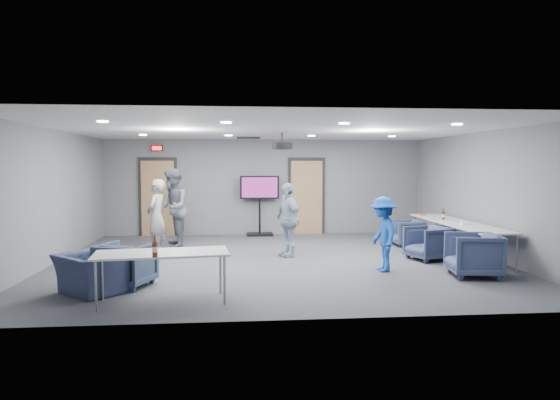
{
  "coord_description": "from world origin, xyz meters",
  "views": [
    {
      "loc": [
        -0.87,
        -10.22,
        1.98
      ],
      "look_at": [
        0.15,
        0.86,
        1.2
      ],
      "focal_mm": 32.0,
      "sensor_mm": 36.0,
      "label": 1
    }
  ],
  "objects": [
    {
      "name": "person_d",
      "position": [
        1.89,
        -1.22,
        0.7
      ],
      "size": [
        0.52,
        0.9,
        1.39
      ],
      "primitive_type": "imported",
      "rotation": [
        0.0,
        0.0,
        -1.57
      ],
      "color": "#1B4EB5",
      "rests_on": "floor"
    },
    {
      "name": "floor",
      "position": [
        0.0,
        0.0,
        0.0
      ],
      "size": [
        9.0,
        9.0,
        0.0
      ],
      "primitive_type": "plane",
      "color": "#373A3E",
      "rests_on": "ground"
    },
    {
      "name": "tv_stand",
      "position": [
        -0.16,
        3.75,
        0.95
      ],
      "size": [
        1.1,
        0.52,
        1.68
      ],
      "color": "black",
      "rests_on": "floor"
    },
    {
      "name": "table_right_b",
      "position": [
        4.0,
        -0.66,
        0.69
      ],
      "size": [
        0.81,
        1.93,
        0.73
      ],
      "rotation": [
        0.0,
        0.0,
        1.57
      ],
      "color": "silver",
      "rests_on": "floor"
    },
    {
      "name": "chair_right_b",
      "position": [
        3.15,
        -0.23,
        0.35
      ],
      "size": [
        0.96,
        0.95,
        0.71
      ],
      "primitive_type": "imported",
      "rotation": [
        0.0,
        0.0,
        -1.28
      ],
      "color": "#333C58",
      "rests_on": "floor"
    },
    {
      "name": "bottle_right",
      "position": [
        3.91,
        0.77,
        0.83
      ],
      "size": [
        0.07,
        0.07,
        0.27
      ],
      "color": "#57210F",
      "rests_on": "table_right_a"
    },
    {
      "name": "chair_front_b",
      "position": [
        -3.08,
        -2.4,
        0.31
      ],
      "size": [
        1.26,
        1.26,
        0.62
      ],
      "primitive_type": "imported",
      "rotation": [
        0.0,
        0.0,
        2.38
      ],
      "color": "#394162",
      "rests_on": "floor"
    },
    {
      "name": "wall_left",
      "position": [
        -4.5,
        0.0,
        1.35
      ],
      "size": [
        0.02,
        8.0,
        2.7
      ],
      "primitive_type": "cube",
      "color": "slate",
      "rests_on": "floor"
    },
    {
      "name": "person_c",
      "position": [
        0.28,
        0.46,
        0.8
      ],
      "size": [
        0.71,
        1.01,
        1.6
      ],
      "primitive_type": "imported",
      "rotation": [
        0.0,
        0.0,
        -1.19
      ],
      "color": "#98ACC4",
      "rests_on": "floor"
    },
    {
      "name": "hvac_diffuser",
      "position": [
        -0.5,
        2.8,
        2.69
      ],
      "size": [
        0.6,
        0.6,
        0.03
      ],
      "primitive_type": "cube",
      "color": "black",
      "rests_on": "ceiling"
    },
    {
      "name": "snack_box",
      "position": [
        3.78,
        1.76,
        0.75
      ],
      "size": [
        0.19,
        0.16,
        0.04
      ],
      "primitive_type": "cube",
      "rotation": [
        0.0,
        0.0,
        0.32
      ],
      "color": "#CA5632",
      "rests_on": "table_right_a"
    },
    {
      "name": "chair_right_a",
      "position": [
        3.35,
        1.59,
        0.32
      ],
      "size": [
        0.72,
        0.7,
        0.64
      ],
      "primitive_type": "imported",
      "rotation": [
        0.0,
        0.0,
        -1.55
      ],
      "color": "#37435F",
      "rests_on": "floor"
    },
    {
      "name": "exit_sign",
      "position": [
        -3.0,
        3.93,
        2.45
      ],
      "size": [
        0.32,
        0.08,
        0.16
      ],
      "color": "black",
      "rests_on": "wall_back"
    },
    {
      "name": "person_a",
      "position": [
        -2.6,
        1.0,
        0.84
      ],
      "size": [
        0.54,
        0.69,
        1.67
      ],
      "primitive_type": "imported",
      "rotation": [
        0.0,
        0.0,
        -1.82
      ],
      "color": "gray",
      "rests_on": "floor"
    },
    {
      "name": "door_right",
      "position": [
        1.2,
        3.95,
        1.07
      ],
      "size": [
        1.06,
        0.17,
        2.24
      ],
      "color": "black",
      "rests_on": "wall_back"
    },
    {
      "name": "chair_front_a",
      "position": [
        -2.63,
        -2.0,
        0.36
      ],
      "size": [
        1.0,
        1.01,
        0.73
      ],
      "primitive_type": "imported",
      "rotation": [
        0.0,
        0.0,
        2.81
      ],
      "color": "#34435A",
      "rests_on": "floor"
    },
    {
      "name": "wall_back",
      "position": [
        0.0,
        4.0,
        1.35
      ],
      "size": [
        9.0,
        0.02,
        2.7
      ],
      "primitive_type": "cube",
      "color": "slate",
      "rests_on": "floor"
    },
    {
      "name": "chair_right_c",
      "position": [
        3.35,
        -1.81,
        0.39
      ],
      "size": [
        0.97,
        0.95,
        0.78
      ],
      "primitive_type": "imported",
      "rotation": [
        0.0,
        0.0,
        -1.72
      ],
      "color": "#3D476B",
      "rests_on": "floor"
    },
    {
      "name": "person_b",
      "position": [
        -2.36,
        1.91,
        0.95
      ],
      "size": [
        0.85,
        1.02,
        1.9
      ],
      "primitive_type": "imported",
      "rotation": [
        0.0,
        0.0,
        -1.42
      ],
      "color": "slate",
      "rests_on": "floor"
    },
    {
      "name": "wall_front",
      "position": [
        0.0,
        -4.0,
        1.35
      ],
      "size": [
        9.0,
        0.02,
        2.7
      ],
      "primitive_type": "cube",
      "color": "slate",
      "rests_on": "floor"
    },
    {
      "name": "projector",
      "position": [
        0.18,
        0.72,
        2.4
      ],
      "size": [
        0.42,
        0.39,
        0.36
      ],
      "rotation": [
        0.0,
        0.0,
        0.2
      ],
      "color": "black",
      "rests_on": "ceiling"
    },
    {
      "name": "ceiling",
      "position": [
        0.0,
        0.0,
        2.7
      ],
      "size": [
        9.0,
        9.0,
        0.0
      ],
      "primitive_type": "plane",
      "rotation": [
        3.14,
        0.0,
        0.0
      ],
      "color": "silver",
      "rests_on": "wall_back"
    },
    {
      "name": "wrapper",
      "position": [
        3.98,
        -0.19,
        0.75
      ],
      "size": [
        0.19,
        0.13,
        0.04
      ],
      "primitive_type": "cube",
      "rotation": [
        0.0,
        0.0,
        -0.0
      ],
      "color": "white",
      "rests_on": "table_right_b"
    },
    {
      "name": "door_left",
      "position": [
        -3.0,
        3.95,
        1.07
      ],
      "size": [
        1.06,
        0.17,
        2.24
      ],
      "color": "black",
      "rests_on": "wall_back"
    },
    {
      "name": "wall_right",
      "position": [
        4.5,
        0.0,
        1.35
      ],
      "size": [
        0.02,
        8.0,
        2.7
      ],
      "primitive_type": "cube",
      "color": "slate",
      "rests_on": "floor"
    },
    {
      "name": "table_right_a",
      "position": [
        4.0,
        1.24,
        0.69
      ],
      "size": [
        0.76,
        1.83,
        0.73
      ],
      "rotation": [
        0.0,
        0.0,
        1.57
      ],
      "color": "silver",
      "rests_on": "floor"
    },
    {
      "name": "table_front_left",
      "position": [
        -1.91,
        -3.0,
        0.69
      ],
      "size": [
        1.97,
        1.01,
        0.73
      ],
      "rotation": [
        0.0,
        0.0,
        0.12
      ],
      "color": "silver",
      "rests_on": "floor"
    },
    {
      "name": "bottle_front",
      "position": [
        -1.95,
        -3.37,
        0.84
      ],
      "size": [
        0.08,
        0.08,
        0.3
      ],
      "color": "#57210F",
      "rests_on": "table_front_left"
    },
    {
      "name": "downlights",
      "position": [
        0.0,
        0.0,
        2.68
      ],
      "size": [
        6.18,
        3.78,
        0.02
      ],
      "color": "white",
      "rests_on": "ceiling"
    }
  ]
}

